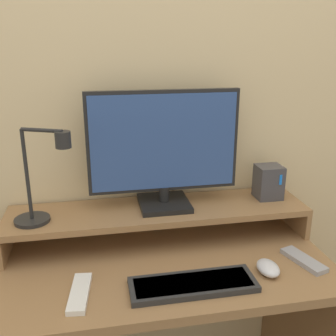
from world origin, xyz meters
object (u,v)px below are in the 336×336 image
object	(u,v)px
keyboard	(193,284)
remote_secondary	(304,260)
monitor	(164,148)
desk_lamp	(42,183)
router_dock	(268,182)
mouse	(268,268)
remote_control	(80,293)

from	to	relation	value
keyboard	remote_secondary	distance (m)	0.39
monitor	remote_secondary	size ratio (longest dim) A/B	3.10
remote_secondary	desk_lamp	bearing A→B (deg)	165.88
router_dock	mouse	xyz separation A→B (m)	(-0.13, -0.30, -0.16)
desk_lamp	remote_control	xyz separation A→B (m)	(0.10, -0.24, -0.25)
desk_lamp	router_dock	bearing A→B (deg)	4.83
remote_control	remote_secondary	xyz separation A→B (m)	(0.70, 0.04, 0.00)
monitor	remote_secondary	xyz separation A→B (m)	(0.41, -0.27, -0.32)
keyboard	remote_control	xyz separation A→B (m)	(-0.32, 0.02, -0.00)
monitor	keyboard	size ratio (longest dim) A/B	1.41
mouse	remote_secondary	size ratio (longest dim) A/B	0.57
router_dock	mouse	bearing A→B (deg)	-112.58
mouse	router_dock	bearing A→B (deg)	67.42
router_dock	remote_control	distance (m)	0.78
monitor	mouse	size ratio (longest dim) A/B	5.48
router_dock	remote_secondary	bearing A→B (deg)	-87.55
desk_lamp	keyboard	bearing A→B (deg)	-32.04
monitor	keyboard	xyz separation A→B (m)	(0.02, -0.33, -0.32)
remote_secondary	router_dock	bearing A→B (deg)	92.45
monitor	remote_control	bearing A→B (deg)	-133.61
mouse	remote_control	size ratio (longest dim) A/B	0.53
remote_control	router_dock	bearing A→B (deg)	24.17
monitor	desk_lamp	size ratio (longest dim) A/B	1.66
monitor	remote_secondary	bearing A→B (deg)	-33.72
monitor	remote_secondary	world-z (taller)	monitor
keyboard	remote_secondary	size ratio (longest dim) A/B	2.19
desk_lamp	keyboard	distance (m)	0.56
mouse	remote_secondary	bearing A→B (deg)	14.16
remote_secondary	remote_control	bearing A→B (deg)	-176.73
keyboard	mouse	bearing A→B (deg)	6.54
monitor	remote_control	world-z (taller)	monitor
desk_lamp	keyboard	xyz separation A→B (m)	(0.42, -0.27, -0.24)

